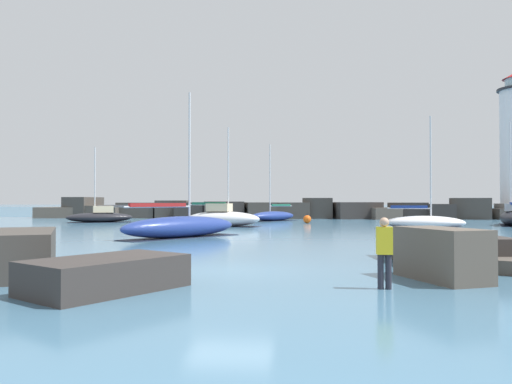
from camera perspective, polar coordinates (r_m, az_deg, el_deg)
ground_plane at (r=14.96m, az=-2.96°, el=-8.93°), size 600.00×600.00×0.00m
open_sea_beyond at (r=120.41m, az=4.41°, el=-2.06°), size 400.00×116.00×0.01m
breakwater_jetty at (r=60.42m, az=3.76°, el=-2.10°), size 65.07×6.72×2.59m
foreground_rocks at (r=14.60m, az=3.03°, el=-7.19°), size 18.21×10.62×1.35m
sailboat_moored_0 at (r=38.37m, az=18.74°, el=-3.29°), size 5.93×3.48×8.27m
sailboat_moored_2 at (r=50.83m, az=-17.38°, el=-2.69°), size 6.46×4.53×7.33m
sailboat_moored_3 at (r=28.54m, az=-8.56°, el=-3.92°), size 6.14×7.40×8.33m
sailboat_moored_4 at (r=40.87m, az=-3.85°, el=-2.96°), size 6.60×3.57×8.11m
sailboat_moored_5 at (r=52.34m, az=1.97°, el=-2.74°), size 5.34×6.27×8.00m
sailboat_moored_7 at (r=47.72m, az=27.14°, el=-2.56°), size 3.76×6.90×8.91m
mooring_buoy_orange_near at (r=47.04m, az=5.87°, el=-3.11°), size 0.75×0.75×0.95m
person_on_rocks at (r=12.07m, az=14.46°, el=-6.34°), size 0.36×0.22×1.67m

